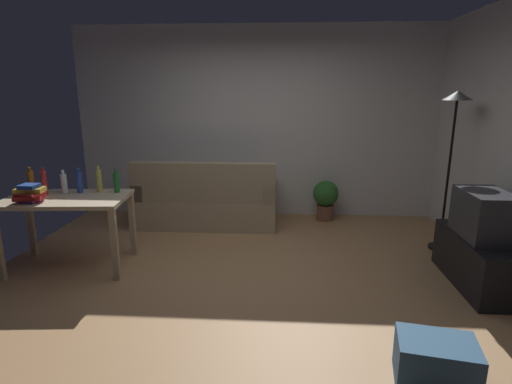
{
  "coord_description": "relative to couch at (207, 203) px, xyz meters",
  "views": [
    {
      "loc": [
        0.37,
        -3.7,
        1.82
      ],
      "look_at": [
        0.1,
        0.5,
        0.75
      ],
      "focal_mm": 28.34,
      "sensor_mm": 36.0,
      "label": 1
    }
  ],
  "objects": [
    {
      "name": "bottle_blue",
      "position": [
        -1.12,
        -1.27,
        0.57
      ],
      "size": [
        0.06,
        0.06,
        0.26
      ],
      "color": "#2347A3",
      "rests_on": "desk"
    },
    {
      "name": "wall_rear",
      "position": [
        0.64,
        0.61,
        1.04
      ],
      "size": [
        5.2,
        0.1,
        2.7
      ],
      "primitive_type": "cube",
      "color": "silver",
      "rests_on": "ground_plane"
    },
    {
      "name": "bottle_squat",
      "position": [
        -0.93,
        -1.22,
        0.58
      ],
      "size": [
        0.06,
        0.06,
        0.28
      ],
      "color": "#BCB24C",
      "rests_on": "desk"
    },
    {
      "name": "couch",
      "position": [
        0.0,
        0.0,
        0.0
      ],
      "size": [
        1.88,
        0.84,
        0.92
      ],
      "rotation": [
        0.0,
        0.0,
        3.14
      ],
      "color": "tan",
      "rests_on": "ground_plane"
    },
    {
      "name": "bottle_green",
      "position": [
        -0.73,
        -1.23,
        0.56
      ],
      "size": [
        0.06,
        0.06,
        0.25
      ],
      "color": "#1E722D",
      "rests_on": "desk"
    },
    {
      "name": "book_stack",
      "position": [
        -1.42,
        -1.66,
        0.54
      ],
      "size": [
        0.28,
        0.23,
        0.18
      ],
      "color": "#593372",
      "rests_on": "desk"
    },
    {
      "name": "desk",
      "position": [
        -1.18,
        -1.46,
        0.34
      ],
      "size": [
        1.25,
        0.8,
        0.76
      ],
      "rotation": [
        0.0,
        0.0,
        0.08
      ],
      "color": "#C6B28E",
      "rests_on": "ground_plane"
    },
    {
      "name": "bottle_amber",
      "position": [
        -1.63,
        -1.29,
        0.57
      ],
      "size": [
        0.06,
        0.06,
        0.27
      ],
      "color": "#9E6019",
      "rests_on": "desk"
    },
    {
      "name": "potted_plant",
      "position": [
        1.64,
        0.31,
        0.02
      ],
      "size": [
        0.36,
        0.36,
        0.57
      ],
      "color": "brown",
      "rests_on": "ground_plane"
    },
    {
      "name": "storage_box",
      "position": [
        2.0,
        -3.02,
        -0.16
      ],
      "size": [
        0.53,
        0.42,
        0.3
      ],
      "primitive_type": "cube",
      "rotation": [
        0.0,
        0.0,
        -0.18
      ],
      "color": "#386084",
      "rests_on": "ground_plane"
    },
    {
      "name": "bottle_clear",
      "position": [
        -1.27,
        -1.3,
        0.56
      ],
      "size": [
        0.06,
        0.06,
        0.25
      ],
      "color": "silver",
      "rests_on": "desk"
    },
    {
      "name": "tv_stand",
      "position": [
        2.89,
        -1.61,
        -0.07
      ],
      "size": [
        0.44,
        1.1,
        0.48
      ],
      "rotation": [
        0.0,
        0.0,
        1.57
      ],
      "color": "black",
      "rests_on": "ground_plane"
    },
    {
      "name": "torchiere_lamp",
      "position": [
        2.89,
        -0.7,
        1.11
      ],
      "size": [
        0.32,
        0.32,
        1.81
      ],
      "color": "black",
      "rests_on": "ground_plane"
    },
    {
      "name": "tv",
      "position": [
        2.89,
        -1.61,
        0.39
      ],
      "size": [
        0.41,
        0.6,
        0.44
      ],
      "rotation": [
        0.0,
        0.0,
        1.57
      ],
      "color": "#2D2D33",
      "rests_on": "tv_stand"
    },
    {
      "name": "bottle_red",
      "position": [
        -1.44,
        -1.36,
        0.58
      ],
      "size": [
        0.05,
        0.05,
        0.28
      ],
      "color": "#AD2323",
      "rests_on": "desk"
    },
    {
      "name": "ground_plane",
      "position": [
        0.64,
        -1.59,
        -0.32
      ],
      "size": [
        5.2,
        4.4,
        0.02
      ],
      "primitive_type": "cube",
      "color": "tan"
    }
  ]
}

